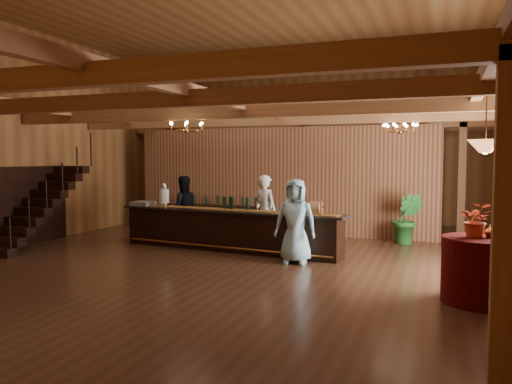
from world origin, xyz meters
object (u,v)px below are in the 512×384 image
(backbar_shelf, at_px, (218,218))
(beverage_dispenser, at_px, (164,195))
(chandelier_right, at_px, (400,128))
(bartender, at_px, (265,211))
(guest, at_px, (295,221))
(tasting_bar, at_px, (228,230))
(chandelier_left, at_px, (186,126))
(staff_second, at_px, (183,208))
(pendant_lamp, at_px, (485,146))
(floor_plant, at_px, (407,219))
(raffle_drum, at_px, (315,207))
(round_table, at_px, (481,270))

(backbar_shelf, bearing_deg, beverage_dispenser, -103.93)
(backbar_shelf, distance_m, chandelier_right, 6.02)
(beverage_dispenser, height_order, bartender, bartender)
(backbar_shelf, xyz_separation_m, guest, (3.40, -3.51, 0.50))
(beverage_dispenser, bearing_deg, tasting_bar, -8.09)
(chandelier_left, bearing_deg, chandelier_right, 29.87)
(chandelier_left, xyz_separation_m, chandelier_right, (4.36, 2.50, 0.02))
(staff_second, relative_size, guest, 0.97)
(bartender, bearing_deg, beverage_dispenser, 33.58)
(tasting_bar, xyz_separation_m, backbar_shelf, (-1.50, 2.67, -0.10))
(beverage_dispenser, relative_size, bartender, 0.33)
(backbar_shelf, bearing_deg, pendant_lamp, -41.49)
(bartender, xyz_separation_m, floor_plant, (3.28, 1.63, -0.24))
(chandelier_right, bearing_deg, guest, -130.02)
(raffle_drum, bearing_deg, staff_second, 163.28)
(tasting_bar, bearing_deg, round_table, -19.31)
(raffle_drum, bearing_deg, floor_plant, 56.24)
(backbar_shelf, relative_size, pendant_lamp, 3.13)
(chandelier_left, bearing_deg, bartender, 55.58)
(chandelier_right, height_order, staff_second, chandelier_right)
(guest, xyz_separation_m, floor_plant, (2.06, 3.19, -0.23))
(raffle_drum, xyz_separation_m, guest, (-0.28, -0.53, -0.26))
(round_table, height_order, bartender, bartender)
(backbar_shelf, relative_size, chandelier_left, 3.53)
(beverage_dispenser, height_order, pendant_lamp, pendant_lamp)
(backbar_shelf, xyz_separation_m, bartender, (2.19, -1.94, 0.50))
(tasting_bar, height_order, guest, guest)
(staff_second, xyz_separation_m, floor_plant, (5.67, 1.49, -0.21))
(chandelier_left, distance_m, staff_second, 3.04)
(beverage_dispenser, bearing_deg, floor_plant, 19.47)
(guest, bearing_deg, tasting_bar, 152.09)
(tasting_bar, height_order, beverage_dispenser, beverage_dispenser)
(bartender, bearing_deg, floor_plant, -129.99)
(tasting_bar, xyz_separation_m, guest, (1.91, -0.84, 0.40))
(backbar_shelf, relative_size, guest, 1.58)
(bartender, relative_size, guest, 1.01)
(tasting_bar, bearing_deg, bartender, 53.38)
(pendant_lamp, bearing_deg, chandelier_left, 165.20)
(raffle_drum, distance_m, staff_second, 4.08)
(backbar_shelf, bearing_deg, raffle_drum, -42.77)
(backbar_shelf, distance_m, guest, 4.91)
(backbar_shelf, xyz_separation_m, chandelier_left, (0.96, -3.73, 2.52))
(beverage_dispenser, height_order, backbar_shelf, beverage_dispenser)
(raffle_drum, relative_size, staff_second, 0.20)
(backbar_shelf, height_order, chandelier_right, chandelier_right)
(staff_second, bearing_deg, tasting_bar, 115.75)
(chandelier_right, distance_m, floor_plant, 2.46)
(staff_second, bearing_deg, guest, 117.48)
(raffle_drum, relative_size, bartender, 0.19)
(raffle_drum, distance_m, bartender, 1.84)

